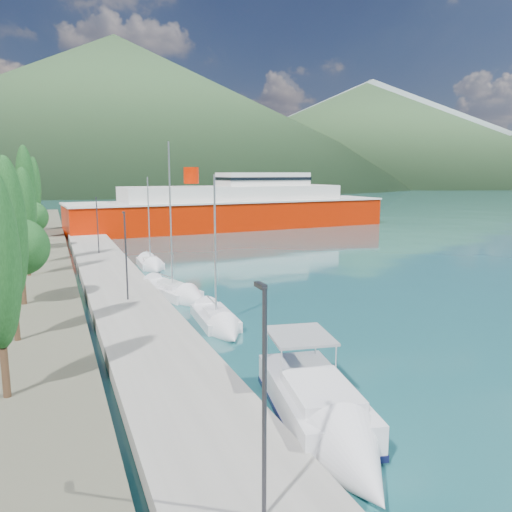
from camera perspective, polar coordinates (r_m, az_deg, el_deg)
name	(u,v)px	position (r m, az deg, el deg)	size (l,w,h in m)	color
ground	(105,208)	(139.91, -16.83, 5.25)	(1400.00, 1400.00, 0.00)	#1B5155
quay	(111,276)	(46.07, -16.26, -2.22)	(5.00, 88.00, 0.80)	gray
hills_far	(175,118)	(659.07, -9.23, 15.34)	(1480.00, 900.00, 180.00)	gray
hills_near	(198,121)	(408.96, -6.65, 15.05)	(1010.00, 520.00, 115.00)	#2B4828
tree_row	(27,212)	(50.57, -24.72, 4.55)	(3.80, 64.20, 11.34)	#47301E
lamp_posts	(127,254)	(34.39, -14.48, 0.20)	(0.15, 46.03, 6.06)	#2D2D33
motor_cruiser	(328,426)	(18.87, 8.22, -18.67)	(4.64, 10.17, 3.62)	#0D1033
sailboat_near	(222,326)	(30.58, -3.91, -8.00)	(2.52, 7.20, 10.19)	silver
sailboat_mid	(184,296)	(37.94, -8.28, -4.56)	(4.53, 9.09, 12.66)	silver
sailboat_far	(153,266)	(50.41, -11.74, -1.18)	(2.31, 6.77, 9.88)	silver
ferry	(235,209)	(85.76, -2.41, 5.40)	(55.34, 15.32, 10.86)	#BB1900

